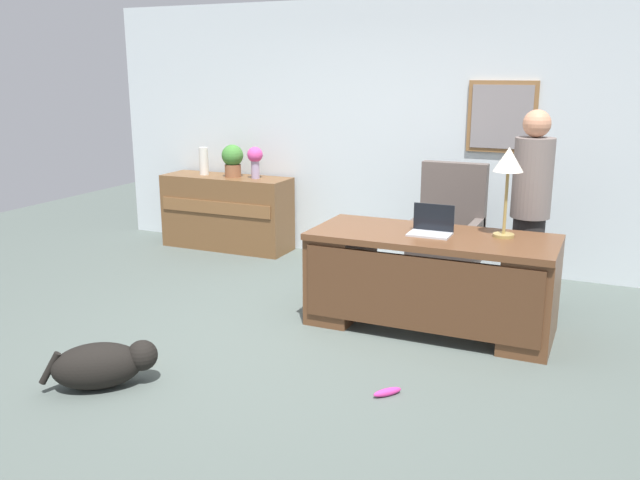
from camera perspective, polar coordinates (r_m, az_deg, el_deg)
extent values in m
plane|color=#4C5651|center=(5.03, -1.96, -9.02)|extent=(12.00, 12.00, 0.00)
cube|color=silver|center=(7.08, 7.30, 8.97)|extent=(7.00, 0.12, 2.70)
cube|color=olive|center=(6.77, 15.21, 10.07)|extent=(0.65, 0.03, 0.68)
cube|color=gray|center=(6.75, 15.18, 10.06)|extent=(0.57, 0.01, 0.60)
cube|color=brown|center=(5.24, 9.57, 0.23)|extent=(1.88, 0.81, 0.05)
cube|color=brown|center=(5.57, 1.84, -2.79)|extent=(0.36, 0.75, 0.71)
cube|color=brown|center=(5.22, 17.48, -4.65)|extent=(0.36, 0.75, 0.71)
cube|color=#4E2F1C|center=(4.99, 8.31, -4.57)|extent=(1.78, 0.04, 0.57)
cube|color=brown|center=(7.72, -7.90, 2.35)|extent=(1.49, 0.48, 0.83)
cube|color=brown|center=(7.49, -8.92, 2.73)|extent=(1.39, 0.02, 0.14)
cube|color=#564C47|center=(6.21, 10.59, -1.09)|extent=(0.60, 0.58, 0.18)
cylinder|color=black|center=(6.28, 10.49, -3.11)|extent=(0.10, 0.10, 0.28)
cylinder|color=black|center=(6.31, 10.44, -4.11)|extent=(0.52, 0.52, 0.05)
cube|color=#564C47|center=(6.34, 11.28, 3.31)|extent=(0.60, 0.12, 0.71)
cube|color=#564C47|center=(6.23, 8.35, 0.94)|extent=(0.08, 0.50, 0.22)
cube|color=#564C47|center=(6.11, 13.04, 0.47)|extent=(0.08, 0.50, 0.22)
cylinder|color=#262323|center=(5.90, 17.10, -1.96)|extent=(0.26, 0.26, 0.81)
cylinder|color=slate|center=(5.75, 17.63, 5.05)|extent=(0.32, 0.32, 0.65)
sphere|color=tan|center=(5.70, 17.97, 9.40)|extent=(0.22, 0.22, 0.22)
ellipsoid|color=black|center=(4.59, -18.41, -10.12)|extent=(0.63, 0.59, 0.30)
sphere|color=black|center=(4.56, -14.88, -9.46)|extent=(0.20, 0.20, 0.20)
cylinder|color=black|center=(4.61, -21.98, -10.06)|extent=(0.14, 0.13, 0.21)
cube|color=#B2B5BA|center=(5.20, 9.31, 0.48)|extent=(0.32, 0.22, 0.01)
cube|color=black|center=(5.27, 9.65, 1.92)|extent=(0.32, 0.01, 0.21)
cylinder|color=#9E8447|center=(5.27, 15.34, 0.39)|extent=(0.16, 0.16, 0.02)
cylinder|color=#9E8447|center=(5.22, 15.51, 3.05)|extent=(0.02, 0.02, 0.47)
cone|color=silver|center=(5.17, 15.75, 6.61)|extent=(0.22, 0.22, 0.18)
cylinder|color=#A38FB1|center=(7.44, -5.52, 5.96)|extent=(0.09, 0.09, 0.19)
sphere|color=#DA4391|center=(7.41, -5.55, 7.24)|extent=(0.17, 0.17, 0.17)
cylinder|color=silver|center=(7.78, -9.85, 6.63)|extent=(0.10, 0.10, 0.31)
cylinder|color=brown|center=(7.58, -7.41, 5.87)|extent=(0.18, 0.18, 0.14)
sphere|color=#3F7E33|center=(7.56, -7.45, 7.14)|extent=(0.24, 0.24, 0.24)
sphere|color=orange|center=(4.89, -14.36, -9.71)|extent=(0.08, 0.08, 0.08)
ellipsoid|color=#D8338C|center=(4.34, 5.74, -12.74)|extent=(0.17, 0.18, 0.05)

